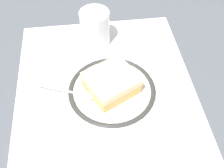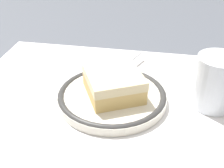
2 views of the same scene
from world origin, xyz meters
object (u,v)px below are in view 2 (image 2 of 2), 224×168
(cake_slice, at_px, (113,83))
(napkin, at_px, (29,81))
(cup, at_px, (215,85))
(spoon, at_px, (117,71))
(plate, at_px, (112,96))

(cake_slice, height_order, napkin, cake_slice)
(cup, xyz_separation_m, napkin, (-0.35, 0.01, -0.04))
(spoon, distance_m, napkin, 0.17)
(plate, height_order, napkin, plate)
(cup, bearing_deg, plate, -173.20)
(spoon, relative_size, napkin, 1.32)
(cup, bearing_deg, spoon, 163.43)
(cup, bearing_deg, napkin, 177.84)
(cake_slice, bearing_deg, cup, 6.60)
(plate, xyz_separation_m, cup, (0.17, 0.02, 0.03))
(cake_slice, distance_m, napkin, 0.18)
(cake_slice, relative_size, napkin, 1.26)
(plate, distance_m, cake_slice, 0.03)
(plate, relative_size, spoon, 1.44)
(spoon, bearing_deg, plate, -87.12)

